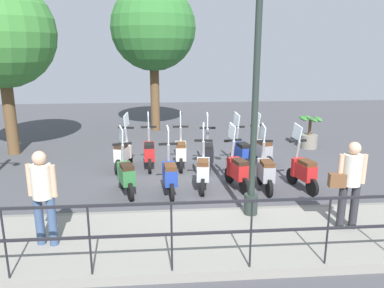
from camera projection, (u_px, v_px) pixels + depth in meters
The scene contains 21 objects.
ground_plane at pixel (212, 179), 9.61m from camera, with size 28.00×28.00×0.00m, color #424247.
promenade_walkway at pixel (236, 237), 6.55m from camera, with size 2.20×20.00×0.15m.
fence_railing at pixel (252, 221), 5.34m from camera, with size 0.04×16.03×1.07m.
lamp_post_near at pixel (255, 110), 6.78m from camera, with size 0.26×0.90×4.56m.
pedestrian_with_bag at pixel (350, 179), 6.49m from camera, with size 0.35×0.65×1.59m.
pedestrian_distant at pixel (43, 191), 5.93m from camera, with size 0.38×0.48×1.59m.
tree_large at pixel (0, 34), 11.02m from camera, with size 3.23×3.23×5.31m.
tree_distant at pixel (153, 28), 14.40m from camera, with size 3.30×3.30×5.68m.
potted_palm at pixel (309, 135), 12.53m from camera, with size 1.06×0.66×1.05m.
scooter_near_0 at pixel (303, 170), 8.81m from camera, with size 1.22×0.51×1.54m.
scooter_near_1 at pixel (265, 171), 8.77m from camera, with size 1.23×0.44×1.54m.
scooter_near_2 at pixel (237, 169), 8.88m from camera, with size 1.21×0.52×1.54m.
scooter_near_3 at pixel (203, 170), 8.84m from camera, with size 1.23×0.44×1.54m.
scooter_near_4 at pixel (170, 174), 8.53m from camera, with size 1.23×0.44×1.54m.
scooter_near_5 at pixel (126, 174), 8.54m from camera, with size 1.20×0.55×1.54m.
scooter_far_0 at pixel (262, 150), 10.58m from camera, with size 1.21×0.53×1.54m.
scooter_far_1 at pixel (241, 152), 10.36m from camera, with size 1.21×0.51×1.54m.
scooter_far_2 at pixel (208, 153), 10.24m from camera, with size 1.23×0.44×1.54m.
scooter_far_3 at pixel (181, 151), 10.41m from camera, with size 1.23×0.44×1.54m.
scooter_far_4 at pixel (149, 152), 10.36m from camera, with size 1.23×0.44×1.54m.
scooter_far_5 at pixel (123, 153), 10.28m from camera, with size 1.21×0.53×1.54m.
Camera 1 is at (-9.01, 1.24, 3.29)m, focal length 35.00 mm.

